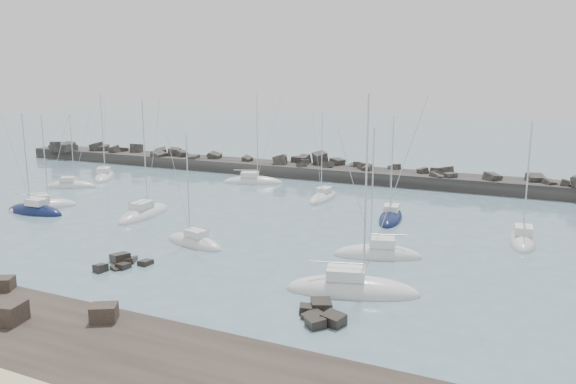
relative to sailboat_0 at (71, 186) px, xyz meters
The scene contains 17 objects.
ground 38.23m from the sailboat_0, 23.30° to the right, with size 400.00×400.00×0.00m, color slate.
rock_shelf 51.08m from the sailboat_0, 46.58° to the right, with size 140.00×12.00×2.01m.
rock_cluster_near 38.04m from the sailboat_0, 37.56° to the right, with size 3.85×4.39×1.42m.
rock_cluster_far 55.58m from the sailboat_0, 27.84° to the right, with size 3.85×4.40×1.46m.
breakwater 35.40m from the sailboat_0, 40.20° to the left, with size 115.00×7.90×5.39m.
sailboat_0 is the anchor object (origin of this frame).
sailboat_1 7.95m from the sailboat_0, 97.61° to the left, with size 7.17×8.91×14.06m.
sailboat_2 15.68m from the sailboat_0, 58.37° to the right, with size 7.97×2.83×12.65m.
sailboat_3 22.53m from the sailboat_0, 23.65° to the right, with size 3.61×9.22×14.29m.
sailboat_4 26.16m from the sailboat_0, 32.19° to the left, with size 9.37×5.72×14.15m.
sailboat_5 35.88m from the sailboat_0, 26.20° to the right, with size 7.37×3.79×11.30m.
sailboat_6 36.66m from the sailboat_0, 12.86° to the left, with size 2.46×7.63×12.06m.
sailboat_7 53.85m from the sailboat_0, 22.85° to the right, with size 10.34×5.66×15.64m.
sailboat_8 46.55m from the sailboat_0, ahead, with size 3.51×8.12×12.51m.
sailboat_9 50.38m from the sailboat_0, 13.71° to the right, with size 8.07×4.62×12.42m.
sailboat_10 60.30m from the sailboat_0, ahead, with size 3.01×7.97×12.54m.
sailboat_13 13.36m from the sailboat_0, 57.35° to the right, with size 5.96×7.77×12.25m.
Camera 1 is at (26.90, -43.03, 15.59)m, focal length 35.00 mm.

